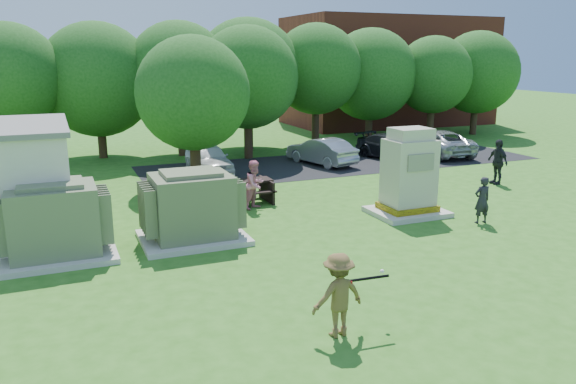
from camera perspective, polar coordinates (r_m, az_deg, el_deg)
name	(u,v)px	position (r m, az deg, el deg)	size (l,w,h in m)	color
ground	(352,281)	(13.72, 6.55, -8.99)	(120.00, 120.00, 0.00)	#2D6619
brick_building	(387,71)	(45.10, 10.07, 11.97)	(15.00, 8.00, 8.00)	maroon
parking_strip	(343,163)	(28.36, 5.65, 3.00)	(20.00, 6.00, 0.01)	#232326
transformer_left	(54,223)	(16.08, -22.66, -2.89)	(3.00, 2.40, 2.07)	beige
transformer_right	(192,208)	(16.45, -9.72, -1.63)	(3.00, 2.40, 2.07)	beige
generator_cabinet	(409,177)	(19.23, 12.17, 1.48)	(2.42, 1.98, 2.94)	beige
picnic_table	(244,189)	(20.50, -4.45, 0.34)	(1.99, 1.49, 0.85)	black
batter	(338,295)	(10.92, 5.12, -10.38)	(1.08, 0.62, 1.67)	brown
person_by_generator	(482,200)	(18.97, 19.12, -0.79)	(0.56, 0.37, 1.53)	black
person_at_picnic	(255,185)	(19.65, -3.37, 0.75)	(0.84, 0.65, 1.72)	#D4708B
person_walking_right	(497,162)	(24.98, 20.51, 2.90)	(1.10, 0.46, 1.88)	#222327
car_white	(209,158)	(25.92, -8.08, 3.40)	(1.58, 3.94, 1.34)	silver
car_silver_a	(321,151)	(27.74, 3.40, 4.16)	(1.38, 3.97, 1.31)	#A2A2A7
car_dark	(393,147)	(29.60, 10.63, 4.51)	(1.75, 4.31, 1.25)	black
car_silver_b	(436,143)	(31.27, 14.84, 4.87)	(2.25, 4.87, 1.35)	#A6A7AB
batting_equipment	(367,278)	(11.09, 7.99, -8.66)	(1.15, 0.43, 0.12)	black
tree_row	(213,76)	(30.58, -7.65, 11.56)	(41.30, 13.30, 7.30)	#47301E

